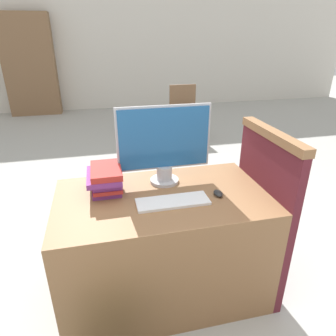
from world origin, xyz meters
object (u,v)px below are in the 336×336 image
Objects in this scene: keyboard at (173,202)px; book_stack at (106,179)px; far_chair at (184,110)px; monitor at (164,144)px; mouse at (218,193)px.

book_stack is (-0.36, 0.23, 0.08)m from keyboard.
keyboard is 0.43m from book_stack.
book_stack reaches higher than far_chair.
keyboard is at bearing -92.43° from monitor.
book_stack is (-0.37, -0.05, -0.17)m from monitor.
mouse is at bearing -145.87° from far_chair.
monitor is at bearing 137.21° from mouse.
book_stack is at bearing 162.15° from mouse.
far_chair is at bearing 77.36° from mouse.
far_chair is at bearing 65.67° from book_stack.
mouse is 0.10× the size of far_chair.
keyboard is at bearing -150.46° from far_chair.
book_stack is at bearing -157.56° from far_chair.
mouse is (0.27, -0.25, -0.24)m from monitor.
keyboard is at bearing -32.46° from book_stack.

